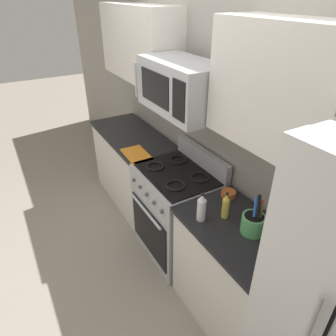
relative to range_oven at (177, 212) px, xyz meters
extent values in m
plane|color=gray|center=(0.00, -0.67, -0.47)|extent=(16.00, 16.00, 0.00)
cube|color=#9E998E|center=(0.00, 0.37, 0.83)|extent=(8.00, 0.10, 2.60)
cube|color=silver|center=(-1.01, 0.00, -0.03)|extent=(1.20, 0.56, 0.88)
cube|color=black|center=(-1.01, 0.00, 0.42)|extent=(1.24, 0.60, 0.03)
cube|color=#B2B5BA|center=(0.00, 0.00, -0.02)|extent=(0.76, 0.60, 0.91)
cube|color=black|center=(0.00, -0.31, -0.11)|extent=(0.67, 0.01, 0.51)
cylinder|color=#B2B5BA|center=(0.00, -0.33, 0.14)|extent=(0.57, 0.02, 0.02)
cube|color=black|center=(0.00, 0.00, 0.44)|extent=(0.73, 0.54, 0.02)
cube|color=#B2B5BA|center=(0.00, 0.27, 0.53)|extent=(0.76, 0.06, 0.18)
torus|color=black|center=(-0.18, -0.13, 0.46)|extent=(0.17, 0.17, 0.02)
torus|color=black|center=(0.18, -0.13, 0.46)|extent=(0.17, 0.17, 0.02)
torus|color=black|center=(-0.18, 0.12, 0.46)|extent=(0.17, 0.17, 0.02)
torus|color=black|center=(0.18, 0.12, 0.46)|extent=(0.17, 0.17, 0.02)
cylinder|color=#4C4C51|center=(-0.27, -0.31, 0.32)|extent=(0.04, 0.02, 0.04)
cylinder|color=#4C4C51|center=(-0.14, -0.31, 0.32)|extent=(0.04, 0.02, 0.04)
cylinder|color=#4C4C51|center=(0.00, -0.31, 0.32)|extent=(0.04, 0.02, 0.04)
cylinder|color=#4C4C51|center=(0.14, -0.31, 0.32)|extent=(0.04, 0.02, 0.04)
cylinder|color=#4C4C51|center=(0.27, -0.31, 0.32)|extent=(0.04, 0.02, 0.04)
cube|color=silver|center=(0.83, 0.00, -0.03)|extent=(0.85, 0.56, 0.88)
cube|color=black|center=(0.83, 0.00, 0.42)|extent=(0.89, 0.60, 0.03)
cube|color=#B2B5BA|center=(0.00, 0.03, 1.22)|extent=(0.78, 0.40, 0.39)
cube|color=black|center=(-0.07, -0.17, 1.22)|extent=(0.43, 0.01, 0.24)
cube|color=black|center=(0.28, -0.17, 1.22)|extent=(0.16, 0.01, 0.28)
cylinder|color=#B2B5BA|center=(-0.35, -0.20, 1.22)|extent=(0.02, 0.02, 0.28)
cube|color=silver|center=(-1.02, 0.15, 1.40)|extent=(1.23, 0.34, 0.71)
cube|color=silver|center=(0.84, 0.15, 1.40)|extent=(0.88, 0.34, 0.71)
cylinder|color=#59AD66|center=(0.90, 0.05, 0.50)|extent=(0.16, 0.16, 0.14)
cylinder|color=black|center=(0.90, 0.05, 0.52)|extent=(0.13, 0.13, 0.12)
cylinder|color=blue|center=(0.90, 0.05, 0.59)|extent=(0.06, 0.04, 0.26)
cylinder|color=olive|center=(0.93, 0.07, 0.57)|extent=(0.03, 0.03, 0.22)
cylinder|color=black|center=(0.93, 0.04, 0.62)|extent=(0.03, 0.06, 0.31)
cylinder|color=red|center=(0.89, 0.07, 0.58)|extent=(0.07, 0.03, 0.24)
cube|color=orange|center=(-0.50, -0.17, 0.44)|extent=(0.37, 0.23, 0.02)
cylinder|color=gold|center=(0.68, -0.01, 0.51)|extent=(0.05, 0.05, 0.15)
cone|color=gold|center=(0.68, -0.01, 0.61)|extent=(0.05, 0.05, 0.04)
cylinder|color=black|center=(0.68, -0.01, 0.64)|extent=(0.02, 0.02, 0.01)
cylinder|color=silver|center=(0.62, -0.18, 0.52)|extent=(0.07, 0.07, 0.17)
cone|color=silver|center=(0.62, -0.18, 0.63)|extent=(0.06, 0.06, 0.05)
cylinder|color=black|center=(0.62, -0.18, 0.66)|extent=(0.03, 0.03, 0.01)
cylinder|color=#D1662D|center=(0.49, 0.18, 0.46)|extent=(0.12, 0.12, 0.04)
torus|color=#D1662D|center=(0.49, 0.18, 0.48)|extent=(0.12, 0.12, 0.01)
camera|label=1|loc=(1.97, -1.23, 1.87)|focal=32.43mm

